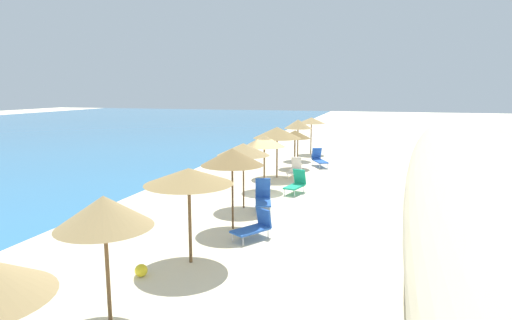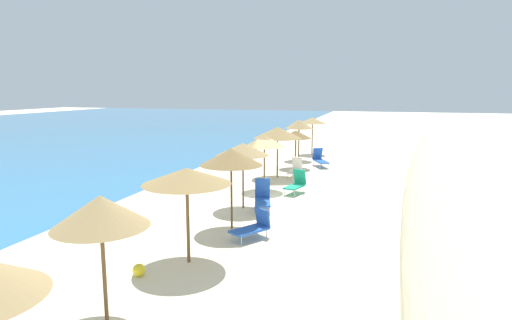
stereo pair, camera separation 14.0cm
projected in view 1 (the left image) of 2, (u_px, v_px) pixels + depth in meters
The scene contains 17 objects.
ground_plane at pixel (278, 196), 19.85m from camera, with size 160.00×160.00×0.00m, color beige.
dune_ridge at pixel (482, 165), 20.67m from camera, with size 55.55×6.58×2.58m, color beige.
beach_umbrella_1 at pixel (104, 212), 8.73m from camera, with size 1.99×1.99×2.75m.
beach_umbrella_2 at pixel (189, 176), 11.87m from camera, with size 2.48×2.48×2.73m.
beach_umbrella_3 at pixel (232, 157), 14.81m from camera, with size 2.19×2.19×2.87m.
beach_umbrella_4 at pixel (243, 149), 17.49m from camera, with size 2.15×2.15×2.71m.
beach_umbrella_5 at pixel (264, 141), 20.73m from camera, with size 2.00×2.00×2.69m.
beach_umbrella_6 at pixel (277, 133), 23.71m from camera, with size 2.64×2.64×2.83m.
beach_umbrella_7 at pixel (295, 134), 26.65m from camera, with size 1.94×1.94×2.37m.
beach_umbrella_8 at pixel (298, 124), 29.57m from camera, with size 1.91×1.91×2.83m.
beach_umbrella_9 at pixel (311, 121), 32.38m from camera, with size 2.05×2.05×2.79m.
lounge_chair_0 at pixel (263, 197), 17.68m from camera, with size 1.56×1.00×1.22m.
lounge_chair_1 at pixel (296, 183), 20.35m from camera, with size 1.46×0.91×1.11m.
lounge_chair_2 at pixel (319, 159), 27.46m from camera, with size 1.79×1.30×1.14m.
lounge_chair_3 at pixel (254, 226), 14.17m from camera, with size 1.45×1.25×0.94m.
lounge_chair_4 at pixel (295, 169), 24.20m from camera, with size 1.44×0.60×1.07m.
beach_ball at pixel (141, 270), 11.31m from camera, with size 0.34×0.34×0.34m, color yellow.
Camera 1 is at (-18.82, -4.42, 4.87)m, focal length 30.20 mm.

